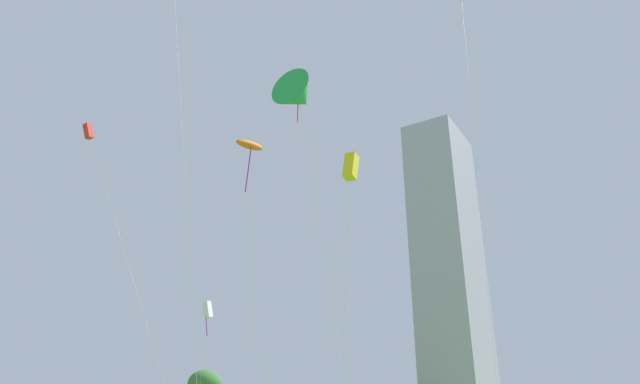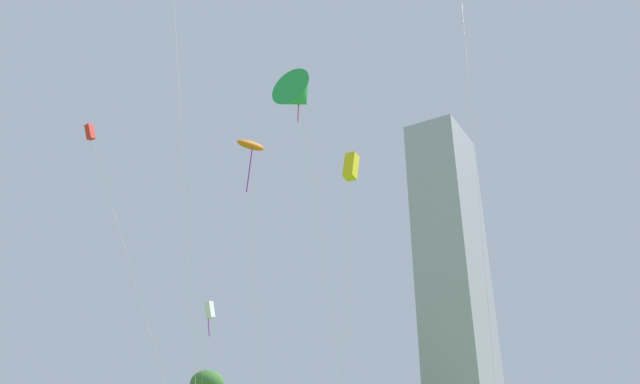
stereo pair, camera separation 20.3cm
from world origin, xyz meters
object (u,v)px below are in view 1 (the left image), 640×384
Objects in this scene: kite_flying_0 at (298,95)px; distant_highrise_0 at (450,270)px; kite_flying_2 at (89,132)px; kite_flying_3 at (208,310)px; kite_flying_6 at (351,167)px; kite_flying_4 at (250,146)px.

kite_flying_0 is 0.27× the size of distant_highrise_0.
distant_highrise_0 reaches higher than kite_flying_2.
distant_highrise_0 is at bearing 102.60° from kite_flying_0.
kite_flying_2 is at bearing -173.59° from kite_flying_0.
kite_flying_3 is 118.34m from distant_highrise_0.
kite_flying_4 is at bearing 155.58° from kite_flying_6.
kite_flying_2 is 21.69m from kite_flying_3.
kite_flying_4 is 0.27× the size of distant_highrise_0.
kite_flying_2 is at bearing -84.23° from distant_highrise_0.
distant_highrise_0 is at bearing 94.02° from kite_flying_3.
kite_flying_0 reaches higher than kite_flying_4.
kite_flying_2 is 133.91m from distant_highrise_0.
kite_flying_3 is at bearing 95.46° from kite_flying_2.
kite_flying_0 is at bearing -75.84° from distant_highrise_0.
kite_flying_2 is (-19.28, -2.17, 1.48)m from kite_flying_0.
kite_flying_0 is at bearing -32.42° from kite_flying_4.
kite_flying_4 is at bearing 32.79° from kite_flying_2.
kite_flying_2 reaches higher than kite_flying_4.
distant_highrise_0 reaches higher than kite_flying_3.
kite_flying_2 is 24.86m from kite_flying_6.
kite_flying_3 is 0.15× the size of distant_highrise_0.
kite_flying_4 is (13.02, -11.08, 10.51)m from kite_flying_3.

